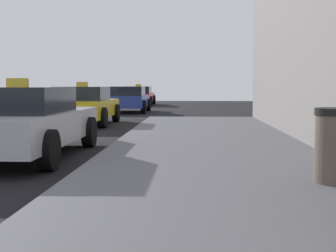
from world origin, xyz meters
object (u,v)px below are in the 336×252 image
(car_blue, at_px, (128,99))
(car_yellow, at_px, (84,105))
(car_red, at_px, (139,96))
(car_silver, at_px, (22,122))

(car_blue, bearing_deg, car_yellow, -93.38)
(car_yellow, distance_m, car_red, 16.85)
(car_silver, distance_m, car_blue, 15.10)
(car_yellow, height_order, car_red, same)
(car_silver, xyz_separation_m, car_red, (-0.56, 24.23, -0.00))
(car_blue, bearing_deg, car_red, 92.95)
(car_blue, relative_size, car_red, 0.91)
(car_yellow, bearing_deg, car_blue, 86.62)
(car_blue, xyz_separation_m, car_red, (-0.47, 9.14, 0.00))
(car_yellow, bearing_deg, car_silver, -85.74)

